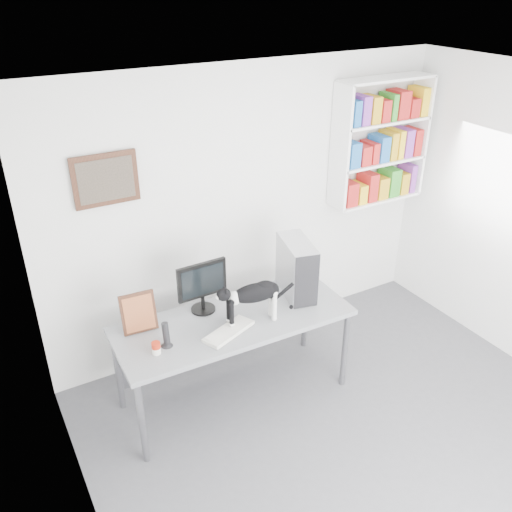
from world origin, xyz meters
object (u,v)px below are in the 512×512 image
desk (235,358)px  speaker (166,334)px  keyboard (229,331)px  monitor (202,287)px  pc_tower (297,268)px  leaning_print (138,312)px  soup_can (156,348)px  cat (253,303)px  bookshelf (380,141)px

desk → speaker: speaker is taller
keyboard → monitor: bearing=74.4°
desk → pc_tower: pc_tower is taller
speaker → leaning_print: leaning_print is taller
desk → soup_can: (-0.71, -0.12, 0.46)m
leaning_print → cat: bearing=-17.9°
pc_tower → keyboard: bearing=-148.7°
speaker → cat: bearing=-0.6°
speaker → soup_can: speaker is taller
cat → keyboard: bearing=-163.2°
bookshelf → soup_can: size_ratio=12.69×
bookshelf → keyboard: (-2.13, -0.82, -1.02)m
cat → pc_tower: bearing=28.8°
desk → cat: size_ratio=3.29×
leaning_print → desk: bearing=-13.3°
desk → keyboard: size_ratio=4.44×
cat → desk: bearing=144.1°
keyboard → speaker: (-0.48, 0.09, 0.09)m
monitor → pc_tower: 0.85m
keyboard → soup_can: 0.59m
desk → leaning_print: leaning_print is taller
monitor → desk: bearing=-57.6°
bookshelf → desk: bearing=-161.7°
speaker → soup_can: bearing=-151.4°
bookshelf → keyboard: 2.49m
speaker → leaning_print: bearing=113.0°
pc_tower → cat: 0.59m
bookshelf → monitor: 2.35m
desk → monitor: monitor is taller
keyboard → cat: bearing=-12.0°
bookshelf → monitor: size_ratio=2.70×
monitor → speaker: bearing=-146.6°
pc_tower → bookshelf: bearing=37.1°
speaker → bookshelf: bearing=18.8°
leaning_print → soup_can: bearing=-84.4°
bookshelf → soup_can: (-2.71, -0.78, -0.99)m
leaning_print → soup_can: size_ratio=3.49×
speaker → soup_can: (-0.10, -0.05, -0.06)m
keyboard → desk: bearing=30.1°
bookshelf → leaning_print: 2.88m
pc_tower → soup_can: pc_tower is taller
monitor → leaning_print: monitor is taller
speaker → monitor: bearing=38.0°
keyboard → cat: 0.30m
keyboard → leaning_print: (-0.59, 0.38, 0.15)m
bookshelf → speaker: (-2.61, -0.73, -0.93)m
soup_can → pc_tower: bearing=8.6°
monitor → speaker: monitor is taller
monitor → cat: 0.46m
soup_can → keyboard: bearing=-3.9°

